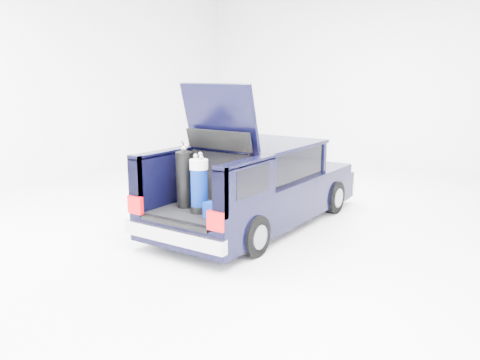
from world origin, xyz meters
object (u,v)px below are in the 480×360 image
Objects in this scene: black_golf_bag at (185,179)px; blue_golf_bag at (199,186)px; blue_duffel at (221,211)px; car at (259,186)px; red_suitcase at (234,189)px.

black_golf_bag is 1.06× the size of blue_golf_bag.
blue_golf_bag is 1.67× the size of blue_duffel.
blue_golf_bag is at bearing -176.84° from blue_duffel.
car is 4.87× the size of black_golf_bag.
black_golf_bag is at bearing -102.50° from car.
car is at bearing 115.19° from red_suitcase.
blue_duffel is (0.85, -0.23, -0.32)m from black_golf_bag.
blue_duffel is at bearing -28.39° from blue_golf_bag.
car is at bearing 63.78° from black_golf_bag.
blue_golf_bag is (-0.25, -0.52, 0.12)m from red_suitcase.
blue_golf_bag is at bearing -32.66° from black_golf_bag.
car reaches higher than black_golf_bag.
car reaches higher than blue_duffel.
car is 5.17× the size of blue_golf_bag.
car reaches higher than blue_golf_bag.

